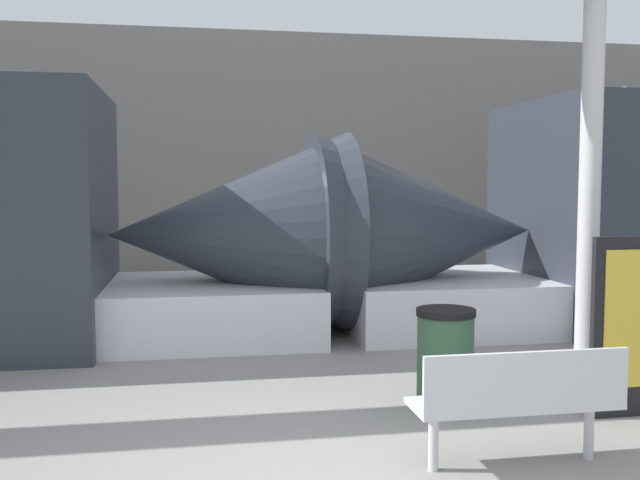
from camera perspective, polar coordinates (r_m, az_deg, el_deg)
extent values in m
cube|color=gray|center=(14.49, -6.60, 6.61)|extent=(56.00, 0.20, 5.00)
cone|color=#2D333D|center=(9.74, 8.23, 0.69)|extent=(3.07, 2.63, 2.63)
cube|color=silver|center=(9.95, 9.77, -4.86)|extent=(2.76, 2.46, 0.70)
cone|color=#2D333D|center=(9.26, -7.21, 0.51)|extent=(3.07, 2.63, 2.63)
cube|color=silver|center=(9.37, -8.94, -5.43)|extent=(2.76, 2.46, 0.70)
cube|color=silver|center=(5.24, 15.22, -12.48)|extent=(1.45, 0.45, 0.04)
cube|color=silver|center=(5.01, 16.27, -10.74)|extent=(1.45, 0.05, 0.39)
cylinder|color=silver|center=(5.10, 9.05, -15.57)|extent=(0.07, 0.07, 0.42)
cylinder|color=silver|center=(5.58, 20.71, -14.03)|extent=(0.07, 0.07, 0.42)
cylinder|color=#2D5138|center=(6.36, 9.98, -9.63)|extent=(0.49, 0.49, 0.82)
cylinder|color=black|center=(6.26, 10.03, -5.71)|extent=(0.51, 0.51, 0.06)
cylinder|color=silver|center=(7.70, 20.78, 4.29)|extent=(0.22, 0.22, 3.93)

